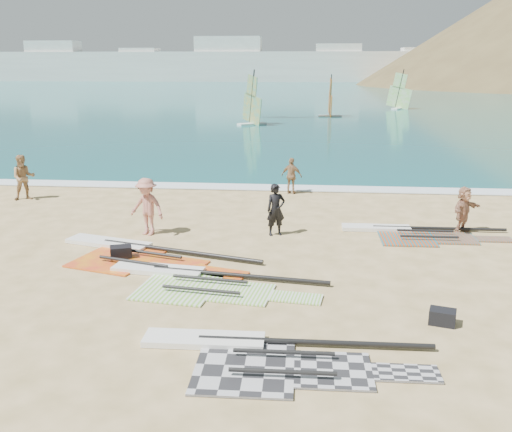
# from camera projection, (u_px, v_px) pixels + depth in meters

# --- Properties ---
(ground) EXTENTS (300.00, 300.00, 0.00)m
(ground) POSITION_uv_depth(u_px,v_px,m) (183.00, 303.00, 12.97)
(ground) COLOR #DEBB82
(ground) RESTS_ON ground
(sea) EXTENTS (300.00, 240.00, 0.06)m
(sea) POSITION_uv_depth(u_px,v_px,m) (299.00, 84.00, 139.82)
(sea) COLOR #0C4754
(sea) RESTS_ON ground
(surf_line) EXTENTS (300.00, 1.20, 0.04)m
(surf_line) POSITION_uv_depth(u_px,v_px,m) (244.00, 188.00, 24.79)
(surf_line) COLOR white
(surf_line) RESTS_ON ground
(far_town) EXTENTS (160.00, 8.00, 12.00)m
(far_town) POSITION_uv_depth(u_px,v_px,m) (244.00, 65.00, 157.36)
(far_town) COLOR white
(far_town) RESTS_ON ground
(rig_grey) EXTENTS (5.59, 2.20, 0.20)m
(rig_grey) POSITION_uv_depth(u_px,v_px,m) (259.00, 355.00, 10.57)
(rig_grey) COLOR #29292C
(rig_grey) RESTS_ON ground
(rig_green) EXTENTS (5.68, 2.61, 0.20)m
(rig_green) POSITION_uv_depth(u_px,v_px,m) (193.00, 280.00, 14.15)
(rig_green) COLOR #7BCB35
(rig_green) RESTS_ON ground
(rig_orange) EXTENTS (5.22, 2.05, 0.20)m
(rig_orange) POSITION_uv_depth(u_px,v_px,m) (410.00, 233.00, 18.07)
(rig_orange) COLOR #DD4107
(rig_orange) RESTS_ON ground
(rig_red) EXTENTS (6.13, 3.32, 0.20)m
(rig_red) POSITION_uv_depth(u_px,v_px,m) (135.00, 253.00, 16.14)
(rig_red) COLOR red
(rig_red) RESTS_ON ground
(gear_bag_near) EXTENTS (0.69, 0.60, 0.37)m
(gear_bag_near) POSITION_uv_depth(u_px,v_px,m) (121.00, 253.00, 15.79)
(gear_bag_near) COLOR black
(gear_bag_near) RESTS_ON ground
(gear_bag_far) EXTENTS (0.61, 0.50, 0.32)m
(gear_bag_far) POSITION_uv_depth(u_px,v_px,m) (442.00, 317.00, 11.87)
(gear_bag_far) COLOR black
(gear_bag_far) RESTS_ON ground
(person_wetsuit) EXTENTS (0.71, 0.59, 1.65)m
(person_wetsuit) POSITION_uv_depth(u_px,v_px,m) (276.00, 210.00, 17.83)
(person_wetsuit) COLOR black
(person_wetsuit) RESTS_ON ground
(beachgoer_left) EXTENTS (1.09, 1.00, 1.79)m
(beachgoer_left) POSITION_uv_depth(u_px,v_px,m) (24.00, 177.00, 22.45)
(beachgoer_left) COLOR #A47A50
(beachgoer_left) RESTS_ON ground
(beachgoer_mid) EXTENTS (1.34, 1.03, 1.82)m
(beachgoer_mid) POSITION_uv_depth(u_px,v_px,m) (147.00, 207.00, 17.86)
(beachgoer_mid) COLOR #BC7465
(beachgoer_mid) RESTS_ON ground
(beachgoer_back) EXTENTS (0.95, 0.63, 1.50)m
(beachgoer_back) POSITION_uv_depth(u_px,v_px,m) (292.00, 176.00, 23.51)
(beachgoer_back) COLOR #99744E
(beachgoer_back) RESTS_ON ground
(beachgoer_right) EXTENTS (1.28, 1.32, 1.50)m
(beachgoer_right) POSITION_uv_depth(u_px,v_px,m) (464.00, 210.00, 18.13)
(beachgoer_right) COLOR #AE7A5C
(beachgoer_right) RESTS_ON ground
(windsurfer_left) EXTENTS (2.52, 2.58, 4.73)m
(windsurfer_left) POSITION_uv_depth(u_px,v_px,m) (252.00, 109.00, 49.07)
(windsurfer_left) COLOR white
(windsurfer_left) RESTS_ON ground
(windsurfer_centre) EXTENTS (2.34, 2.81, 4.20)m
(windsurfer_centre) POSITION_uv_depth(u_px,v_px,m) (330.00, 104.00, 56.56)
(windsurfer_centre) COLOR white
(windsurfer_centre) RESTS_ON ground
(windsurfer_right) EXTENTS (2.68, 2.53, 4.58)m
(windsurfer_right) POSITION_uv_depth(u_px,v_px,m) (399.00, 98.00, 65.63)
(windsurfer_right) COLOR white
(windsurfer_right) RESTS_ON ground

